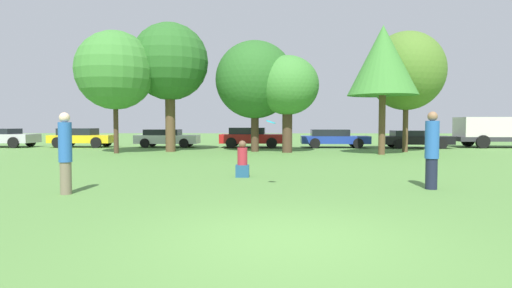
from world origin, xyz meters
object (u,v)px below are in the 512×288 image
(bystander_sitting, at_px, (242,162))
(delivery_truck_green, at_px, (501,130))
(tree_0, at_px, (115,70))
(tree_5, at_px, (406,71))
(frisbee, at_px, (271,122))
(parked_car_red, at_px, (251,137))
(tree_4, at_px, (383,61))
(parked_car_silver, at_px, (2,137))
(tree_1, at_px, (170,62))
(person_catcher, at_px, (432,150))
(tree_3, at_px, (287,86))
(parked_car_blue, at_px, (333,138))
(parked_car_yellow, at_px, (81,137))
(person_thrower, at_px, (65,152))
(tree_2, at_px, (255,80))
(parked_car_black, at_px, (415,139))
(parked_car_white, at_px, (167,138))

(bystander_sitting, xyz_separation_m, delivery_truck_green, (16.33, 15.75, 0.70))
(tree_0, height_order, tree_5, tree_5)
(frisbee, relative_size, parked_car_red, 0.05)
(tree_4, height_order, parked_car_silver, tree_4)
(tree_0, relative_size, tree_1, 0.90)
(person_catcher, height_order, parked_car_red, person_catcher)
(tree_3, distance_m, parked_car_red, 5.95)
(tree_5, distance_m, parked_car_red, 10.44)
(parked_car_red, height_order, delivery_truck_green, delivery_truck_green)
(tree_4, bearing_deg, bystander_sitting, -125.89)
(tree_5, xyz_separation_m, parked_car_silver, (-25.51, 4.11, -3.82))
(bystander_sitting, xyz_separation_m, parked_car_silver, (-17.01, 15.26, 0.22))
(bystander_sitting, height_order, parked_car_blue, parked_car_blue)
(tree_4, bearing_deg, parked_car_yellow, 161.36)
(person_thrower, distance_m, tree_5, 19.26)
(person_thrower, distance_m, tree_2, 15.40)
(person_catcher, bearing_deg, tree_4, -105.58)
(tree_4, relative_size, delivery_truck_green, 1.07)
(tree_5, bearing_deg, parked_car_black, 64.05)
(tree_2, height_order, tree_4, tree_4)
(parked_car_yellow, bearing_deg, parked_car_white, 3.20)
(parked_car_red, bearing_deg, tree_0, -140.35)
(frisbee, distance_m, tree_4, 13.34)
(parked_car_silver, distance_m, delivery_truck_green, 33.35)
(person_thrower, xyz_separation_m, bystander_sitting, (3.88, 3.17, -0.51))
(parked_car_red, bearing_deg, parked_car_silver, -178.13)
(tree_1, xyz_separation_m, parked_car_blue, (9.88, 4.07, -4.40))
(tree_0, bearing_deg, tree_4, -2.40)
(tree_3, bearing_deg, parked_car_red, 114.66)
(parked_car_red, relative_size, parked_car_black, 0.97)
(frisbee, height_order, parked_car_white, frisbee)
(parked_car_yellow, xyz_separation_m, parked_car_white, (5.72, 0.16, -0.04))
(frisbee, bearing_deg, tree_5, 60.41)
(tree_1, xyz_separation_m, tree_4, (11.40, -1.99, -0.24))
(tree_1, bearing_deg, parked_car_silver, 161.79)
(frisbee, xyz_separation_m, parked_car_black, (9.58, 17.43, -1.05))
(parked_car_white, relative_size, parked_car_black, 0.96)
(bystander_sitting, height_order, tree_2, tree_2)
(tree_0, relative_size, tree_2, 1.04)
(person_thrower, height_order, parked_car_white, person_thrower)
(person_thrower, distance_m, person_catcher, 8.72)
(parked_car_silver, bearing_deg, frisbee, -43.00)
(person_catcher, xyz_separation_m, tree_2, (-4.72, 13.61, 3.08))
(parked_car_yellow, distance_m, delivery_truck_green, 28.04)
(person_thrower, relative_size, parked_car_yellow, 0.44)
(tree_5, bearing_deg, tree_4, -133.45)
(tree_1, xyz_separation_m, tree_2, (4.80, 0.17, -0.98))
(frisbee, bearing_deg, tree_1, 112.26)
(tree_4, bearing_deg, parked_car_silver, 165.70)
(tree_3, xyz_separation_m, parked_car_yellow, (-13.58, 4.80, -2.97))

